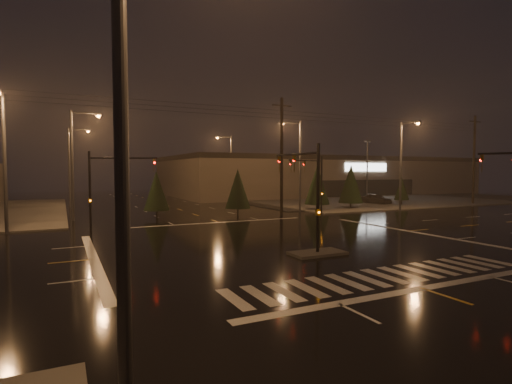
% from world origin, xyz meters
% --- Properties ---
extents(ground, '(140.00, 140.00, 0.00)m').
position_xyz_m(ground, '(0.00, 0.00, 0.00)').
color(ground, black).
rests_on(ground, ground).
extents(sidewalk_ne, '(36.00, 36.00, 0.12)m').
position_xyz_m(sidewalk_ne, '(30.00, 30.00, 0.06)').
color(sidewalk_ne, '#4D4A45').
rests_on(sidewalk_ne, ground).
extents(median_island, '(3.00, 1.60, 0.15)m').
position_xyz_m(median_island, '(0.00, -4.00, 0.07)').
color(median_island, '#4D4A45').
rests_on(median_island, ground).
extents(crosswalk, '(15.00, 2.60, 0.01)m').
position_xyz_m(crosswalk, '(0.00, -9.00, 0.01)').
color(crosswalk, beige).
rests_on(crosswalk, ground).
extents(stop_bar_near, '(16.00, 0.50, 0.01)m').
position_xyz_m(stop_bar_near, '(0.00, -11.00, 0.01)').
color(stop_bar_near, beige).
rests_on(stop_bar_near, ground).
extents(stop_bar_far, '(16.00, 0.50, 0.01)m').
position_xyz_m(stop_bar_far, '(0.00, 11.00, 0.01)').
color(stop_bar_far, beige).
rests_on(stop_bar_far, ground).
extents(parking_lot, '(50.00, 24.00, 0.08)m').
position_xyz_m(parking_lot, '(35.00, 28.00, 0.04)').
color(parking_lot, black).
rests_on(parking_lot, ground).
extents(retail_building, '(60.20, 28.30, 7.20)m').
position_xyz_m(retail_building, '(35.00, 45.99, 3.84)').
color(retail_building, '#6C604D').
rests_on(retail_building, ground).
extents(signal_mast_median, '(0.25, 4.59, 6.00)m').
position_xyz_m(signal_mast_median, '(0.00, -3.07, 3.75)').
color(signal_mast_median, black).
rests_on(signal_mast_median, ground).
extents(signal_mast_ne, '(4.84, 1.86, 6.00)m').
position_xyz_m(signal_mast_ne, '(9.50, 10.14, 3.79)').
color(signal_mast_ne, black).
rests_on(signal_mast_ne, ground).
extents(signal_mast_nw, '(4.84, 1.86, 6.00)m').
position_xyz_m(signal_mast_nw, '(-9.50, 10.14, 3.79)').
color(signal_mast_nw, black).
rests_on(signal_mast_nw, ground).
extents(streetlight_0, '(2.77, 0.32, 10.00)m').
position_xyz_m(streetlight_0, '(-11.18, -15.00, 5.80)').
color(streetlight_0, '#38383A').
rests_on(streetlight_0, ground).
extents(streetlight_1, '(2.77, 0.32, 10.00)m').
position_xyz_m(streetlight_1, '(-11.18, 18.00, 5.80)').
color(streetlight_1, '#38383A').
rests_on(streetlight_1, ground).
extents(streetlight_2, '(2.77, 0.32, 10.00)m').
position_xyz_m(streetlight_2, '(-11.18, 34.00, 5.80)').
color(streetlight_2, '#38383A').
rests_on(streetlight_2, ground).
extents(streetlight_3, '(2.77, 0.32, 10.00)m').
position_xyz_m(streetlight_3, '(11.18, 16.00, 5.80)').
color(streetlight_3, '#38383A').
rests_on(streetlight_3, ground).
extents(streetlight_4, '(2.77, 0.32, 10.00)m').
position_xyz_m(streetlight_4, '(11.18, 36.00, 5.80)').
color(streetlight_4, '#38383A').
rests_on(streetlight_4, ground).
extents(streetlight_5, '(0.32, 2.77, 10.00)m').
position_xyz_m(streetlight_5, '(-16.00, 11.18, 5.80)').
color(streetlight_5, '#38383A').
rests_on(streetlight_5, ground).
extents(streetlight_6, '(0.32, 2.77, 10.00)m').
position_xyz_m(streetlight_6, '(22.00, 11.18, 5.80)').
color(streetlight_6, '#38383A').
rests_on(streetlight_6, ground).
extents(utility_pole_1, '(2.20, 0.32, 12.00)m').
position_xyz_m(utility_pole_1, '(8.00, 14.00, 6.13)').
color(utility_pole_1, black).
rests_on(utility_pole_1, ground).
extents(utility_pole_2, '(2.20, 0.32, 12.00)m').
position_xyz_m(utility_pole_2, '(38.00, 14.00, 6.13)').
color(utility_pole_2, black).
rests_on(utility_pole_2, ground).
extents(conifer_0, '(2.88, 2.88, 5.20)m').
position_xyz_m(conifer_0, '(14.14, 16.49, 2.95)').
color(conifer_0, black).
rests_on(conifer_0, ground).
extents(conifer_1, '(2.93, 2.93, 5.28)m').
position_xyz_m(conifer_1, '(19.00, 16.43, 2.99)').
color(conifer_1, black).
rests_on(conifer_1, ground).
extents(conifer_2, '(1.94, 1.94, 3.73)m').
position_xyz_m(conifer_2, '(28.04, 17.10, 2.21)').
color(conifer_2, black).
rests_on(conifer_2, ground).
extents(conifer_3, '(2.47, 2.47, 4.56)m').
position_xyz_m(conifer_3, '(-4.13, 17.23, 2.63)').
color(conifer_3, black).
rests_on(conifer_3, ground).
extents(conifer_4, '(2.60, 2.60, 4.76)m').
position_xyz_m(conifer_4, '(3.85, 15.78, 2.73)').
color(conifer_4, black).
rests_on(conifer_4, ground).
extents(car_parked, '(2.36, 4.53, 1.47)m').
position_xyz_m(car_parked, '(26.27, 19.91, 0.74)').
color(car_parked, black).
rests_on(car_parked, ground).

